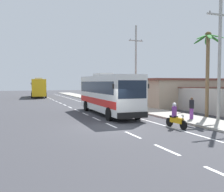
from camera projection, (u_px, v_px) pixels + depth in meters
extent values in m
plane|color=#3A3A3F|center=(114.00, 127.00, 17.22)|extent=(160.00, 160.00, 0.00)
cube|color=#A8A399|center=(137.00, 108.00, 28.98)|extent=(3.20, 90.00, 0.14)
cube|color=white|center=(166.00, 150.00, 11.32)|extent=(0.16, 2.00, 0.01)
cube|color=white|center=(133.00, 135.00, 14.50)|extent=(0.16, 2.00, 0.01)
cube|color=white|center=(111.00, 125.00, 17.68)|extent=(0.16, 2.00, 0.01)
cube|color=white|center=(96.00, 119.00, 20.86)|extent=(0.16, 2.00, 0.01)
cube|color=white|center=(85.00, 114.00, 24.04)|extent=(0.16, 2.00, 0.01)
cube|color=white|center=(77.00, 110.00, 27.22)|extent=(0.16, 2.00, 0.01)
cube|color=white|center=(70.00, 107.00, 30.41)|extent=(0.16, 2.00, 0.01)
cube|color=white|center=(65.00, 105.00, 33.59)|extent=(0.16, 2.00, 0.01)
cube|color=white|center=(60.00, 103.00, 36.77)|extent=(0.16, 2.00, 0.01)
cube|color=white|center=(56.00, 101.00, 39.95)|extent=(0.16, 2.00, 0.01)
cube|color=white|center=(53.00, 100.00, 43.13)|extent=(0.16, 2.00, 0.01)
cube|color=white|center=(51.00, 99.00, 46.31)|extent=(0.16, 2.00, 0.01)
cube|color=white|center=(48.00, 98.00, 49.49)|extent=(0.16, 2.00, 0.01)
cube|color=white|center=(46.00, 97.00, 52.67)|extent=(0.16, 2.00, 0.01)
cube|color=white|center=(44.00, 96.00, 55.85)|extent=(0.16, 2.00, 0.01)
cube|color=white|center=(42.00, 95.00, 59.03)|extent=(0.16, 2.00, 0.01)
cube|color=white|center=(41.00, 95.00, 62.22)|extent=(0.16, 2.00, 0.01)
cube|color=white|center=(95.00, 106.00, 32.41)|extent=(0.14, 70.00, 0.01)
cube|color=#B2B2AD|center=(149.00, 96.00, 34.01)|extent=(0.24, 60.00, 2.37)
cube|color=silver|center=(108.00, 93.00, 23.73)|extent=(2.67, 11.14, 3.19)
cube|color=#192333|center=(107.00, 87.00, 23.89)|extent=(2.68, 10.26, 1.02)
cube|color=#192333|center=(132.00, 89.00, 18.54)|extent=(2.25, 0.15, 1.34)
cube|color=red|center=(108.00, 101.00, 23.77)|extent=(2.70, 10.92, 0.57)
cube|color=black|center=(133.00, 115.00, 18.55)|extent=(2.40, 0.21, 0.44)
cube|color=#B7B7B7|center=(103.00, 75.00, 24.94)|extent=(1.39, 2.47, 0.28)
cube|color=black|center=(148.00, 86.00, 19.20)|extent=(0.12, 0.08, 0.36)
cube|color=black|center=(113.00, 86.00, 18.24)|extent=(0.12, 0.08, 0.36)
cylinder|color=black|center=(137.00, 113.00, 20.58)|extent=(0.34, 1.05, 1.04)
cylinder|color=black|center=(109.00, 114.00, 19.76)|extent=(0.34, 1.05, 1.04)
cylinder|color=black|center=(108.00, 105.00, 27.34)|extent=(0.34, 1.05, 1.04)
cylinder|color=black|center=(86.00, 106.00, 26.53)|extent=(0.34, 1.05, 1.04)
cube|color=gold|center=(39.00, 87.00, 51.18)|extent=(3.32, 10.77, 3.17)
cube|color=#192333|center=(38.00, 85.00, 50.96)|extent=(3.29, 9.93, 1.01)
cube|color=#192333|center=(38.00, 85.00, 56.19)|extent=(2.36, 0.27, 1.33)
cube|color=blue|center=(39.00, 91.00, 51.22)|extent=(3.34, 10.57, 0.57)
cube|color=black|center=(38.00, 93.00, 56.37)|extent=(2.51, 0.34, 0.44)
cube|color=#B7B7B7|center=(38.00, 79.00, 49.82)|extent=(1.57, 2.43, 0.28)
cube|color=black|center=(31.00, 84.00, 55.55)|extent=(0.13, 0.09, 0.36)
cube|color=black|center=(45.00, 84.00, 56.40)|extent=(0.13, 0.09, 0.36)
cylinder|color=black|center=(32.00, 94.00, 54.44)|extent=(0.39, 1.06, 1.04)
cylinder|color=black|center=(44.00, 94.00, 55.18)|extent=(0.39, 1.06, 1.04)
cylinder|color=black|center=(32.00, 95.00, 47.85)|extent=(0.39, 1.06, 1.04)
cylinder|color=black|center=(46.00, 95.00, 48.59)|extent=(0.39, 1.06, 1.04)
cylinder|color=black|center=(183.00, 125.00, 16.05)|extent=(0.15, 0.61, 0.60)
cylinder|color=black|center=(169.00, 122.00, 17.27)|extent=(0.17, 0.61, 0.60)
cube|color=gold|center=(177.00, 120.00, 16.61)|extent=(0.34, 1.12, 0.36)
cube|color=black|center=(174.00, 117.00, 16.86)|extent=(0.29, 0.62, 0.12)
cylinder|color=gray|center=(182.00, 120.00, 16.15)|extent=(0.09, 0.32, 0.67)
cylinder|color=black|center=(181.00, 113.00, 16.21)|extent=(0.56, 0.09, 0.04)
sphere|color=#EAEACC|center=(182.00, 115.00, 16.11)|extent=(0.14, 0.14, 0.14)
cylinder|color=#75388E|center=(174.00, 112.00, 16.80)|extent=(0.32, 0.32, 0.67)
sphere|color=white|center=(174.00, 105.00, 16.78)|extent=(0.26, 0.26, 0.26)
cylinder|color=#75388E|center=(191.00, 114.00, 19.77)|extent=(0.28, 0.28, 0.83)
cylinder|color=black|center=(192.00, 104.00, 19.73)|extent=(0.36, 0.36, 0.66)
sphere|color=brown|center=(192.00, 99.00, 19.71)|extent=(0.21, 0.21, 0.21)
cylinder|color=navy|center=(107.00, 100.00, 35.31)|extent=(0.28, 0.28, 0.75)
cylinder|color=black|center=(107.00, 95.00, 35.27)|extent=(0.36, 0.36, 0.59)
sphere|color=beige|center=(107.00, 92.00, 35.25)|extent=(0.23, 0.23, 0.23)
cylinder|color=#9E9E99|center=(220.00, 57.00, 19.49)|extent=(0.24, 0.24, 9.79)
cube|color=#9E9E99|center=(220.00, 15.00, 19.32)|extent=(2.53, 0.12, 0.12)
cylinder|color=#4C4742|center=(210.00, 12.00, 18.95)|extent=(0.08, 0.08, 0.16)
cylinder|color=#9E9E99|center=(136.00, 65.00, 33.75)|extent=(0.24, 0.24, 10.42)
cube|color=#9E9E99|center=(136.00, 41.00, 33.58)|extent=(1.98, 0.12, 0.12)
cylinder|color=#4C4742|center=(130.00, 39.00, 33.29)|extent=(0.08, 0.08, 0.16)
cylinder|color=#4C4742|center=(141.00, 40.00, 33.86)|extent=(0.08, 0.08, 0.16)
cylinder|color=brown|center=(207.00, 77.00, 21.72)|extent=(0.30, 0.30, 6.92)
ellipsoid|color=#337F33|center=(215.00, 39.00, 21.69)|extent=(1.38, 0.54, 0.82)
ellipsoid|color=#337F33|center=(207.00, 40.00, 22.18)|extent=(1.07, 1.32, 0.79)
ellipsoid|color=#337F33|center=(201.00, 39.00, 22.02)|extent=(0.84, 1.40, 0.77)
ellipsoid|color=#337F33|center=(202.00, 37.00, 21.22)|extent=(1.45, 0.53, 0.63)
ellipsoid|color=#337F33|center=(209.00, 36.00, 20.88)|extent=(1.07, 1.37, 0.69)
ellipsoid|color=#337F33|center=(216.00, 36.00, 21.01)|extent=(0.82, 1.47, 0.60)
sphere|color=brown|center=(208.00, 35.00, 21.53)|extent=(0.56, 0.56, 0.56)
cube|color=tan|center=(198.00, 93.00, 32.69)|extent=(15.54, 6.35, 3.19)
cube|color=brown|center=(199.00, 80.00, 32.60)|extent=(16.47, 6.73, 0.24)
cube|color=brown|center=(219.00, 87.00, 29.37)|extent=(10.88, 0.80, 0.10)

